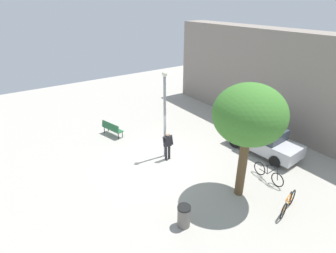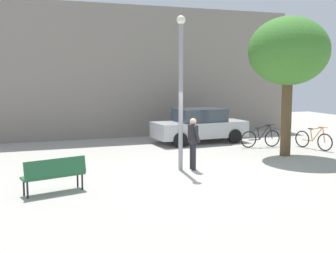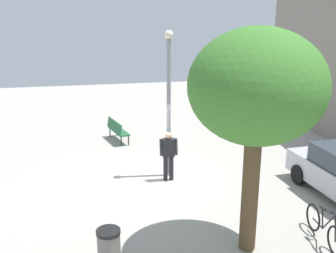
{
  "view_description": "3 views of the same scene",
  "coord_description": "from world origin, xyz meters",
  "px_view_note": "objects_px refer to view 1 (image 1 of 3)",
  "views": [
    {
      "loc": [
        10.56,
        -6.54,
        8.12
      ],
      "look_at": [
        -0.79,
        1.28,
        1.56
      ],
      "focal_mm": 28.85,
      "sensor_mm": 36.0,
      "label": 1
    },
    {
      "loc": [
        -5.19,
        -11.5,
        3.01
      ],
      "look_at": [
        -0.85,
        0.76,
        1.43
      ],
      "focal_mm": 44.68,
      "sensor_mm": 36.0,
      "label": 2
    },
    {
      "loc": [
        12.11,
        -1.78,
        5.54
      ],
      "look_at": [
        -1.06,
        0.92,
        1.55
      ],
      "focal_mm": 42.93,
      "sensor_mm": 36.0,
      "label": 3
    }
  ],
  "objects_px": {
    "bicycle_orange": "(288,203)",
    "parked_car_silver": "(263,140)",
    "trash_bin": "(184,216)",
    "lamppost": "(165,110)",
    "bicycle_black": "(268,174)",
    "park_bench": "(112,128)",
    "plaza_tree": "(249,116)",
    "person_by_lamppost": "(168,144)"
  },
  "relations": [
    {
      "from": "bicycle_orange",
      "to": "parked_car_silver",
      "type": "bearing_deg",
      "value": 140.04
    },
    {
      "from": "trash_bin",
      "to": "lamppost",
      "type": "bearing_deg",
      "value": 154.0
    },
    {
      "from": "lamppost",
      "to": "trash_bin",
      "type": "bearing_deg",
      "value": -26.0
    },
    {
      "from": "bicycle_orange",
      "to": "trash_bin",
      "type": "relative_size",
      "value": 1.89
    },
    {
      "from": "trash_bin",
      "to": "bicycle_black",
      "type": "bearing_deg",
      "value": 89.77
    },
    {
      "from": "park_bench",
      "to": "parked_car_silver",
      "type": "relative_size",
      "value": 0.39
    },
    {
      "from": "lamppost",
      "to": "plaza_tree",
      "type": "bearing_deg",
      "value": 11.6
    },
    {
      "from": "person_by_lamppost",
      "to": "plaza_tree",
      "type": "xyz_separation_m",
      "value": [
        4.25,
        1.04,
        2.92
      ]
    },
    {
      "from": "plaza_tree",
      "to": "trash_bin",
      "type": "height_order",
      "value": "plaza_tree"
    },
    {
      "from": "bicycle_black",
      "to": "trash_bin",
      "type": "bearing_deg",
      "value": -90.23
    },
    {
      "from": "park_bench",
      "to": "trash_bin",
      "type": "distance_m",
      "value": 8.83
    },
    {
      "from": "plaza_tree",
      "to": "trash_bin",
      "type": "relative_size",
      "value": 5.57
    },
    {
      "from": "park_bench",
      "to": "bicycle_black",
      "type": "distance_m",
      "value": 9.81
    },
    {
      "from": "bicycle_orange",
      "to": "parked_car_silver",
      "type": "xyz_separation_m",
      "value": [
        -3.76,
        3.15,
        0.39
      ]
    },
    {
      "from": "person_by_lamppost",
      "to": "bicycle_black",
      "type": "bearing_deg",
      "value": 34.19
    },
    {
      "from": "trash_bin",
      "to": "person_by_lamppost",
      "type": "bearing_deg",
      "value": 152.92
    },
    {
      "from": "park_bench",
      "to": "plaza_tree",
      "type": "distance_m",
      "value": 9.6
    },
    {
      "from": "person_by_lamppost",
      "to": "bicycle_orange",
      "type": "bearing_deg",
      "value": 16.63
    },
    {
      "from": "bicycle_orange",
      "to": "parked_car_silver",
      "type": "height_order",
      "value": "parked_car_silver"
    },
    {
      "from": "bicycle_orange",
      "to": "park_bench",
      "type": "bearing_deg",
      "value": -163.27
    },
    {
      "from": "lamppost",
      "to": "bicycle_black",
      "type": "height_order",
      "value": "lamppost"
    },
    {
      "from": "lamppost",
      "to": "bicycle_black",
      "type": "distance_m",
      "value": 6.07
    },
    {
      "from": "park_bench",
      "to": "bicycle_orange",
      "type": "xyz_separation_m",
      "value": [
        10.62,
        3.19,
        -0.16
      ]
    },
    {
      "from": "bicycle_orange",
      "to": "bicycle_black",
      "type": "relative_size",
      "value": 0.97
    },
    {
      "from": "person_by_lamppost",
      "to": "plaza_tree",
      "type": "distance_m",
      "value": 5.26
    },
    {
      "from": "bicycle_black",
      "to": "trash_bin",
      "type": "relative_size",
      "value": 1.94
    },
    {
      "from": "parked_car_silver",
      "to": "trash_bin",
      "type": "bearing_deg",
      "value": -75.07
    },
    {
      "from": "person_by_lamppost",
      "to": "bicycle_black",
      "type": "distance_m",
      "value": 5.33
    },
    {
      "from": "bicycle_black",
      "to": "person_by_lamppost",
      "type": "bearing_deg",
      "value": -145.81
    },
    {
      "from": "person_by_lamppost",
      "to": "trash_bin",
      "type": "height_order",
      "value": "person_by_lamppost"
    },
    {
      "from": "lamppost",
      "to": "person_by_lamppost",
      "type": "xyz_separation_m",
      "value": [
        0.39,
        -0.09,
        -1.82
      ]
    },
    {
      "from": "person_by_lamppost",
      "to": "park_bench",
      "type": "height_order",
      "value": "person_by_lamppost"
    },
    {
      "from": "person_by_lamppost",
      "to": "bicycle_orange",
      "type": "relative_size",
      "value": 0.95
    },
    {
      "from": "park_bench",
      "to": "parked_car_silver",
      "type": "distance_m",
      "value": 9.34
    },
    {
      "from": "bicycle_black",
      "to": "trash_bin",
      "type": "xyz_separation_m",
      "value": [
        -0.02,
        -5.2,
        0.09
      ]
    },
    {
      "from": "plaza_tree",
      "to": "bicycle_orange",
      "type": "bearing_deg",
      "value": 22.53
    },
    {
      "from": "bicycle_orange",
      "to": "trash_bin",
      "type": "bearing_deg",
      "value": -114.18
    },
    {
      "from": "plaza_tree",
      "to": "bicycle_black",
      "type": "bearing_deg",
      "value": 86.09
    },
    {
      "from": "trash_bin",
      "to": "park_bench",
      "type": "bearing_deg",
      "value": 174.25
    },
    {
      "from": "bicycle_black",
      "to": "park_bench",
      "type": "bearing_deg",
      "value": -153.89
    },
    {
      "from": "park_bench",
      "to": "lamppost",
      "type": "bearing_deg",
      "value": 19.56
    },
    {
      "from": "park_bench",
      "to": "bicycle_black",
      "type": "height_order",
      "value": "bicycle_black"
    }
  ]
}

